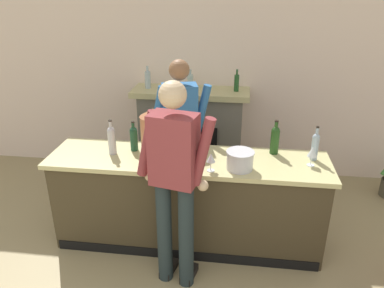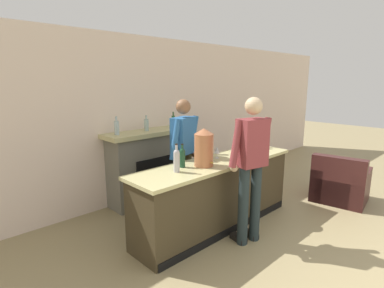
{
  "view_description": "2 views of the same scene",
  "coord_description": "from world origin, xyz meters",
  "px_view_note": "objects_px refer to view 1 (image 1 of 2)",
  "views": [
    {
      "loc": [
        0.47,
        -0.56,
        2.5
      ],
      "look_at": [
        0.03,
        2.82,
        0.99
      ],
      "focal_mm": 35.0,
      "sensor_mm": 36.0,
      "label": 1
    },
    {
      "loc": [
        -2.95,
        -0.03,
        2.02
      ],
      "look_at": [
        0.04,
        3.09,
        1.11
      ],
      "focal_mm": 28.0,
      "sensor_mm": 36.0,
      "label": 2
    }
  ],
  "objects_px": {
    "wine_bottle_merlot_tall": "(112,139)",
    "wine_bottle_port_short": "(134,137)",
    "person_bartender": "(180,134)",
    "copper_dispenser": "(154,134)",
    "wine_bottle_chardonnay_pale": "(315,145)",
    "wine_glass_front_right": "(211,159)",
    "wine_bottle_riesling_slim": "(275,139)",
    "ice_bucket_steel": "(240,160)",
    "wine_glass_mid_counter": "(312,152)",
    "wine_glass_by_dispenser": "(201,143)",
    "person_customer": "(174,180)",
    "fireplace_stone": "(191,133)"
  },
  "relations": [
    {
      "from": "wine_bottle_riesling_slim",
      "to": "wine_glass_front_right",
      "type": "height_order",
      "value": "wine_bottle_riesling_slim"
    },
    {
      "from": "person_customer",
      "to": "wine_bottle_merlot_tall",
      "type": "xyz_separation_m",
      "value": [
        -0.7,
        0.57,
        0.08
      ]
    },
    {
      "from": "wine_bottle_port_short",
      "to": "wine_glass_mid_counter",
      "type": "distance_m",
      "value": 1.67
    },
    {
      "from": "ice_bucket_steel",
      "to": "wine_bottle_port_short",
      "type": "bearing_deg",
      "value": 165.74
    },
    {
      "from": "copper_dispenser",
      "to": "wine_glass_front_right",
      "type": "height_order",
      "value": "copper_dispenser"
    },
    {
      "from": "wine_bottle_merlot_tall",
      "to": "wine_glass_front_right",
      "type": "height_order",
      "value": "wine_bottle_merlot_tall"
    },
    {
      "from": "wine_bottle_riesling_slim",
      "to": "wine_bottle_merlot_tall",
      "type": "height_order",
      "value": "wine_bottle_merlot_tall"
    },
    {
      "from": "wine_bottle_port_short",
      "to": "wine_glass_front_right",
      "type": "relative_size",
      "value": 1.82
    },
    {
      "from": "wine_bottle_riesling_slim",
      "to": "wine_glass_front_right",
      "type": "distance_m",
      "value": 0.73
    },
    {
      "from": "wine_bottle_port_short",
      "to": "wine_bottle_merlot_tall",
      "type": "bearing_deg",
      "value": -150.51
    },
    {
      "from": "ice_bucket_steel",
      "to": "wine_glass_by_dispenser",
      "type": "distance_m",
      "value": 0.46
    },
    {
      "from": "person_bartender",
      "to": "wine_bottle_riesling_slim",
      "type": "relative_size",
      "value": 5.26
    },
    {
      "from": "wine_glass_by_dispenser",
      "to": "wine_glass_front_right",
      "type": "xyz_separation_m",
      "value": [
        0.12,
        -0.33,
        0.01
      ]
    },
    {
      "from": "person_customer",
      "to": "wine_bottle_riesling_slim",
      "type": "relative_size",
      "value": 5.46
    },
    {
      "from": "wine_bottle_chardonnay_pale",
      "to": "wine_glass_front_right",
      "type": "distance_m",
      "value": 0.99
    },
    {
      "from": "person_customer",
      "to": "copper_dispenser",
      "type": "height_order",
      "value": "person_customer"
    },
    {
      "from": "ice_bucket_steel",
      "to": "wine_bottle_port_short",
      "type": "height_order",
      "value": "wine_bottle_port_short"
    },
    {
      "from": "wine_bottle_chardonnay_pale",
      "to": "wine_bottle_merlot_tall",
      "type": "xyz_separation_m",
      "value": [
        -1.9,
        -0.12,
        0.01
      ]
    },
    {
      "from": "wine_glass_mid_counter",
      "to": "wine_glass_by_dispenser",
      "type": "bearing_deg",
      "value": 173.59
    },
    {
      "from": "wine_bottle_riesling_slim",
      "to": "wine_glass_front_right",
      "type": "bearing_deg",
      "value": -142.5
    },
    {
      "from": "wine_bottle_chardonnay_pale",
      "to": "wine_glass_mid_counter",
      "type": "bearing_deg",
      "value": -108.97
    },
    {
      "from": "person_bartender",
      "to": "copper_dispenser",
      "type": "bearing_deg",
      "value": -105.49
    },
    {
      "from": "person_customer",
      "to": "wine_bottle_chardonnay_pale",
      "type": "bearing_deg",
      "value": 29.84
    },
    {
      "from": "wine_bottle_riesling_slim",
      "to": "wine_bottle_port_short",
      "type": "bearing_deg",
      "value": -175.51
    },
    {
      "from": "wine_bottle_port_short",
      "to": "wine_glass_mid_counter",
      "type": "relative_size",
      "value": 1.65
    },
    {
      "from": "person_bartender",
      "to": "wine_glass_mid_counter",
      "type": "distance_m",
      "value": 1.38
    },
    {
      "from": "person_bartender",
      "to": "wine_glass_front_right",
      "type": "height_order",
      "value": "person_bartender"
    },
    {
      "from": "person_customer",
      "to": "wine_glass_front_right",
      "type": "distance_m",
      "value": 0.43
    },
    {
      "from": "wine_bottle_chardonnay_pale",
      "to": "wine_glass_front_right",
      "type": "xyz_separation_m",
      "value": [
        -0.93,
        -0.35,
        -0.02
      ]
    },
    {
      "from": "person_customer",
      "to": "wine_glass_mid_counter",
      "type": "height_order",
      "value": "person_customer"
    },
    {
      "from": "fireplace_stone",
      "to": "wine_bottle_merlot_tall",
      "type": "relative_size",
      "value": 4.34
    },
    {
      "from": "copper_dispenser",
      "to": "wine_glass_mid_counter",
      "type": "xyz_separation_m",
      "value": [
        1.43,
        0.03,
        -0.11
      ]
    },
    {
      "from": "wine_glass_front_right",
      "to": "copper_dispenser",
      "type": "bearing_deg",
      "value": 160.77
    },
    {
      "from": "wine_bottle_merlot_tall",
      "to": "wine_bottle_port_short",
      "type": "relative_size",
      "value": 1.14
    },
    {
      "from": "copper_dispenser",
      "to": "ice_bucket_steel",
      "type": "distance_m",
      "value": 0.82
    },
    {
      "from": "wine_bottle_riesling_slim",
      "to": "wine_bottle_merlot_tall",
      "type": "relative_size",
      "value": 0.97
    },
    {
      "from": "wine_bottle_merlot_tall",
      "to": "wine_bottle_chardonnay_pale",
      "type": "bearing_deg",
      "value": 3.51
    },
    {
      "from": "person_bartender",
      "to": "wine_bottle_port_short",
      "type": "bearing_deg",
      "value": -134.1
    },
    {
      "from": "person_customer",
      "to": "wine_bottle_merlot_tall",
      "type": "distance_m",
      "value": 0.91
    },
    {
      "from": "wine_bottle_chardonnay_pale",
      "to": "wine_glass_mid_counter",
      "type": "relative_size",
      "value": 1.8
    },
    {
      "from": "person_bartender",
      "to": "ice_bucket_steel",
      "type": "relative_size",
      "value": 7.13
    },
    {
      "from": "person_customer",
      "to": "wine_bottle_chardonnay_pale",
      "type": "xyz_separation_m",
      "value": [
        1.2,
        0.69,
        0.07
      ]
    },
    {
      "from": "person_bartender",
      "to": "copper_dispenser",
      "type": "relative_size",
      "value": 3.63
    },
    {
      "from": "wine_bottle_merlot_tall",
      "to": "wine_bottle_port_short",
      "type": "bearing_deg",
      "value": 29.49
    },
    {
      "from": "wine_bottle_chardonnay_pale",
      "to": "person_customer",
      "type": "bearing_deg",
      "value": -150.16
    },
    {
      "from": "copper_dispenser",
      "to": "wine_glass_by_dispenser",
      "type": "relative_size",
      "value": 2.94
    },
    {
      "from": "wine_glass_mid_counter",
      "to": "wine_bottle_riesling_slim",
      "type": "bearing_deg",
      "value": 144.53
    },
    {
      "from": "person_bartender",
      "to": "ice_bucket_steel",
      "type": "xyz_separation_m",
      "value": [
        0.64,
        -0.66,
        0.05
      ]
    },
    {
      "from": "person_customer",
      "to": "wine_glass_by_dispenser",
      "type": "xyz_separation_m",
      "value": [
        0.14,
        0.67,
        0.04
      ]
    },
    {
      "from": "wine_bottle_chardonnay_pale",
      "to": "ice_bucket_steel",
      "type": "bearing_deg",
      "value": -158.1
    }
  ]
}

